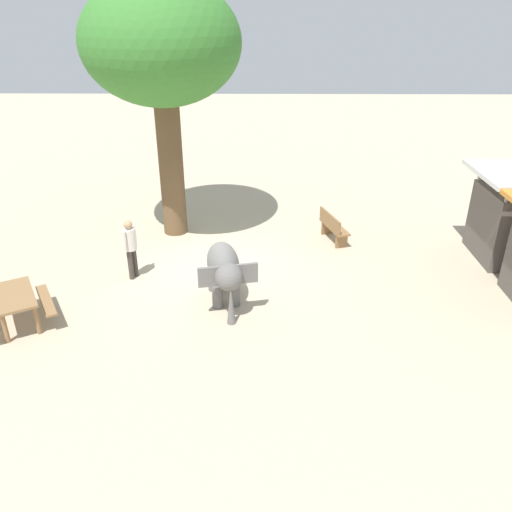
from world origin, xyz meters
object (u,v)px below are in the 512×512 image
at_px(shade_tree_main, 162,47).
at_px(wooden_bench, 333,227).
at_px(person_handler, 130,245).
at_px(picnic_table_near, 15,302).
at_px(elephant, 224,269).

bearing_deg(shade_tree_main, wooden_bench, 82.59).
xyz_separation_m(person_handler, shade_tree_main, (-3.01, 0.65, 4.52)).
relative_size(wooden_bench, picnic_table_near, 0.71).
bearing_deg(shade_tree_main, picnic_table_near, -27.59).
xyz_separation_m(elephant, wooden_bench, (-3.58, 3.04, -0.43)).
distance_m(wooden_bench, picnic_table_near, 8.91).
xyz_separation_m(wooden_bench, picnic_table_near, (4.60, -7.63, 0.12)).
bearing_deg(shade_tree_main, elephant, 23.75).
bearing_deg(picnic_table_near, shade_tree_main, -57.99).
relative_size(elephant, picnic_table_near, 1.00).
relative_size(elephant, shade_tree_main, 0.28).
relative_size(shade_tree_main, wooden_bench, 4.99).
distance_m(elephant, person_handler, 2.78).
relative_size(elephant, wooden_bench, 1.41).
height_order(person_handler, wooden_bench, person_handler).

